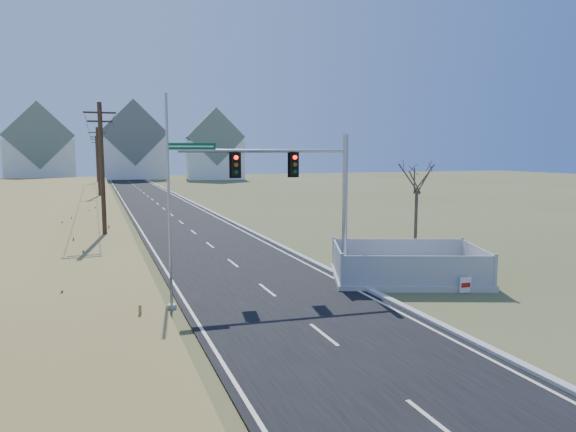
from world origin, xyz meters
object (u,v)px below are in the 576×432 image
at_px(fence_enclosure, 407,273).
at_px(open_sign, 465,285).
at_px(traffic_signal_mast, 309,190).
at_px(bare_tree, 417,176).
at_px(flagpole, 169,225).

xyz_separation_m(fence_enclosure, open_sign, (1.00, -3.00, 0.06)).
distance_m(traffic_signal_mast, bare_tree, 7.99).
bearing_deg(fence_enclosure, bare_tree, 72.70).
bearing_deg(flagpole, traffic_signal_mast, 21.00).
xyz_separation_m(open_sign, bare_tree, (2.31, 7.15, 4.44)).
bearing_deg(traffic_signal_mast, bare_tree, 21.86).
height_order(traffic_signal_mast, open_sign, traffic_signal_mast).
bearing_deg(traffic_signal_mast, fence_enclosure, -18.31).
bearing_deg(bare_tree, fence_enclosure, -128.50).
relative_size(traffic_signal_mast, fence_enclosure, 1.05).
bearing_deg(open_sign, bare_tree, 76.32).
relative_size(fence_enclosure, bare_tree, 1.39).
bearing_deg(flagpole, fence_enclosure, 3.75).
distance_m(traffic_signal_mast, fence_enclosure, 6.21).
bearing_deg(fence_enclosure, open_sign, -50.39).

